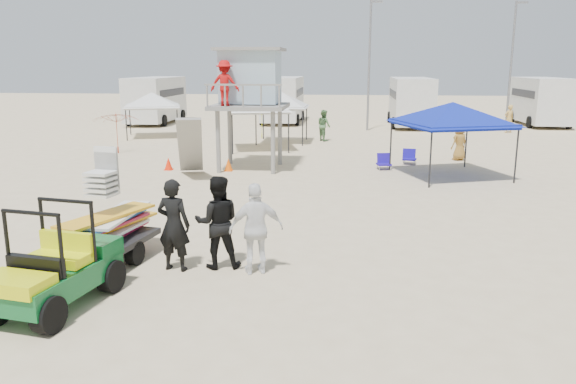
# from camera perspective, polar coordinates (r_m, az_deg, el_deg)

# --- Properties ---
(ground) EXTENTS (140.00, 140.00, 0.00)m
(ground) POSITION_cam_1_polar(r_m,az_deg,el_deg) (10.44, -4.60, -10.58)
(ground) COLOR beige
(ground) RESTS_ON ground
(utility_cart) EXTENTS (1.57, 2.55, 1.81)m
(utility_cart) POSITION_cam_1_polar(r_m,az_deg,el_deg) (10.50, -22.90, -6.54)
(utility_cart) COLOR #0D5826
(utility_cart) RESTS_ON ground
(surf_trailer) EXTENTS (1.64, 2.57, 2.18)m
(surf_trailer) POSITION_cam_1_polar(r_m,az_deg,el_deg) (12.47, -17.77, -2.93)
(surf_trailer) COLOR black
(surf_trailer) RESTS_ON ground
(man_left) EXTENTS (0.76, 0.56, 1.92)m
(man_left) POSITION_cam_1_polar(r_m,az_deg,el_deg) (11.64, -11.53, -3.30)
(man_left) COLOR black
(man_left) RESTS_ON ground
(man_mid) EXTENTS (1.09, 0.93, 1.94)m
(man_mid) POSITION_cam_1_polar(r_m,az_deg,el_deg) (11.65, -7.17, -3.06)
(man_mid) COLOR black
(man_mid) RESTS_ON ground
(man_right) EXTENTS (1.18, 0.78, 1.86)m
(man_right) POSITION_cam_1_polar(r_m,az_deg,el_deg) (11.26, -3.24, -3.75)
(man_right) COLOR white
(man_right) RESTS_ON ground
(lifeguard_tower) EXTENTS (2.92, 2.92, 4.67)m
(lifeguard_tower) POSITION_cam_1_polar(r_m,az_deg,el_deg) (22.72, -4.11, 11.14)
(lifeguard_tower) COLOR gray
(lifeguard_tower) RESTS_ON ground
(canopy_blue) EXTENTS (4.46, 4.46, 3.19)m
(canopy_blue) POSITION_cam_1_polar(r_m,az_deg,el_deg) (21.78, 16.40, 8.38)
(canopy_blue) COLOR black
(canopy_blue) RESTS_ON ground
(canopy_white_a) EXTENTS (3.44, 3.44, 3.14)m
(canopy_white_a) POSITION_cam_1_polar(r_m,az_deg,el_deg) (27.85, -3.09, 9.63)
(canopy_white_a) COLOR black
(canopy_white_a) RESTS_ON ground
(canopy_white_b) EXTENTS (3.69, 3.69, 2.97)m
(canopy_white_b) POSITION_cam_1_polar(r_m,az_deg,el_deg) (33.68, -13.69, 9.55)
(canopy_white_b) COLOR black
(canopy_white_b) RESTS_ON ground
(canopy_white_c) EXTENTS (2.62, 2.62, 3.11)m
(canopy_white_c) POSITION_cam_1_polar(r_m,az_deg,el_deg) (30.44, -0.61, 9.85)
(canopy_white_c) COLOR black
(canopy_white_c) RESTS_ON ground
(umbrella_a) EXTENTS (2.22, 2.26, 1.95)m
(umbrella_a) POSITION_cam_1_polar(r_m,az_deg,el_deg) (27.88, -17.02, 5.75)
(umbrella_a) COLOR #A92D12
(umbrella_a) RESTS_ON ground
(umbrella_b) EXTENTS (2.69, 2.69, 1.73)m
(umbrella_b) POSITION_cam_1_polar(r_m,az_deg,el_deg) (32.24, -2.62, 6.98)
(umbrella_b) COLOR #F1F315
(umbrella_b) RESTS_ON ground
(cone_near) EXTENTS (0.34, 0.34, 0.50)m
(cone_near) POSITION_cam_1_polar(r_m,az_deg,el_deg) (23.04, -12.05, 2.83)
(cone_near) COLOR #FB2507
(cone_near) RESTS_ON ground
(cone_far) EXTENTS (0.34, 0.34, 0.50)m
(cone_far) POSITION_cam_1_polar(r_m,az_deg,el_deg) (22.46, -6.07, 2.78)
(cone_far) COLOR #FF5C08
(cone_far) RESTS_ON ground
(beach_chair_a) EXTENTS (0.62, 0.67, 0.64)m
(beach_chair_a) POSITION_cam_1_polar(r_m,az_deg,el_deg) (25.69, -17.97, 3.63)
(beach_chair_a) COLOR #0E3498
(beach_chair_a) RESTS_ON ground
(beach_chair_b) EXTENTS (0.63, 0.68, 0.64)m
(beach_chair_b) POSITION_cam_1_polar(r_m,az_deg,el_deg) (23.01, 9.71, 3.07)
(beach_chair_b) COLOR #1E0D97
(beach_chair_b) RESTS_ON ground
(beach_chair_c) EXTENTS (0.64, 0.69, 0.64)m
(beach_chair_c) POSITION_cam_1_polar(r_m,az_deg,el_deg) (24.45, 12.22, 3.53)
(beach_chair_c) COLOR #180E98
(beach_chair_c) RESTS_ON ground
(rv_far_left) EXTENTS (2.64, 6.80, 3.25)m
(rv_far_left) POSITION_cam_1_polar(r_m,az_deg,el_deg) (41.83, -13.29, 9.29)
(rv_far_left) COLOR silver
(rv_far_left) RESTS_ON ground
(rv_mid_left) EXTENTS (2.65, 6.50, 3.25)m
(rv_mid_left) POSITION_cam_1_polar(r_m,az_deg,el_deg) (41.25, -0.54, 9.58)
(rv_mid_left) COLOR silver
(rv_mid_left) RESTS_ON ground
(rv_mid_right) EXTENTS (2.64, 7.00, 3.25)m
(rv_mid_right) POSITION_cam_1_polar(r_m,az_deg,el_deg) (39.68, 12.38, 9.16)
(rv_mid_right) COLOR silver
(rv_mid_right) RESTS_ON ground
(rv_far_right) EXTENTS (2.64, 6.60, 3.25)m
(rv_far_right) POSITION_cam_1_polar(r_m,az_deg,el_deg) (43.02, 24.31, 8.59)
(rv_far_right) COLOR silver
(rv_far_right) RESTS_ON ground
(light_pole_left) EXTENTS (0.14, 0.14, 8.00)m
(light_pole_left) POSITION_cam_1_polar(r_m,az_deg,el_deg) (36.42, 8.24, 12.48)
(light_pole_left) COLOR slate
(light_pole_left) RESTS_ON ground
(light_pole_right) EXTENTS (0.14, 0.14, 8.00)m
(light_pole_right) POSITION_cam_1_polar(r_m,az_deg,el_deg) (39.24, 21.70, 11.74)
(light_pole_right) COLOR slate
(light_pole_right) RESTS_ON ground
(distant_beachgoers) EXTENTS (12.08, 11.60, 1.72)m
(distant_beachgoers) POSITION_cam_1_polar(r_m,az_deg,el_deg) (30.70, 11.99, 6.38)
(distant_beachgoers) COLOR #A1712E
(distant_beachgoers) RESTS_ON ground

